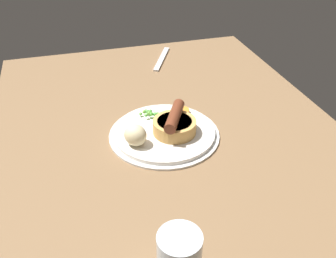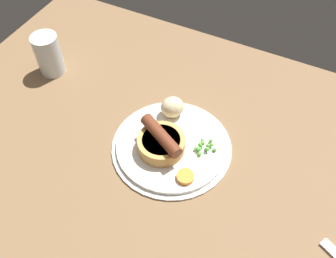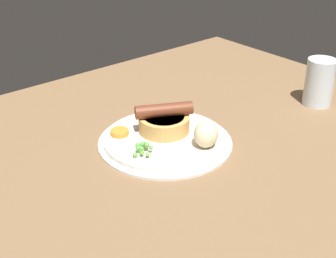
# 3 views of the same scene
# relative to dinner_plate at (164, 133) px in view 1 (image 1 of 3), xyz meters

# --- Properties ---
(dining_table) EXTENTS (1.10, 0.80, 0.03)m
(dining_table) POSITION_rel_dinner_plate_xyz_m (-0.01, -0.01, -0.02)
(dining_table) COLOR brown
(dining_table) RESTS_ON ground
(dinner_plate) EXTENTS (0.25, 0.25, 0.01)m
(dinner_plate) POSITION_rel_dinner_plate_xyz_m (0.00, 0.00, 0.00)
(dinner_plate) COLOR silver
(dinner_plate) RESTS_ON dining_table
(sausage_pudding) EXTENTS (0.11, 0.10, 0.06)m
(sausage_pudding) POSITION_rel_dinner_plate_xyz_m (-0.01, -0.02, 0.03)
(sausage_pudding) COLOR tan
(sausage_pudding) RESTS_ON dinner_plate
(pea_pile) EXTENTS (0.04, 0.05, 0.02)m
(pea_pile) POSITION_rel_dinner_plate_xyz_m (0.06, 0.02, 0.02)
(pea_pile) COLOR #5FAB39
(pea_pile) RESTS_ON dinner_plate
(potato_chunk_0) EXTENTS (0.07, 0.07, 0.05)m
(potato_chunk_0) POSITION_rel_dinner_plate_xyz_m (-0.03, 0.07, 0.03)
(potato_chunk_0) COLOR beige
(potato_chunk_0) RESTS_ON dinner_plate
(carrot_slice_3) EXTENTS (0.03, 0.03, 0.01)m
(carrot_slice_3) POSITION_rel_dinner_plate_xyz_m (0.06, -0.06, 0.01)
(carrot_slice_3) COLOR orange
(carrot_slice_3) RESTS_ON dinner_plate
(fork) EXTENTS (0.17, 0.09, 0.01)m
(fork) POSITION_rel_dinner_plate_xyz_m (0.41, -0.10, -0.00)
(fork) COLOR silver
(fork) RESTS_ON dining_table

